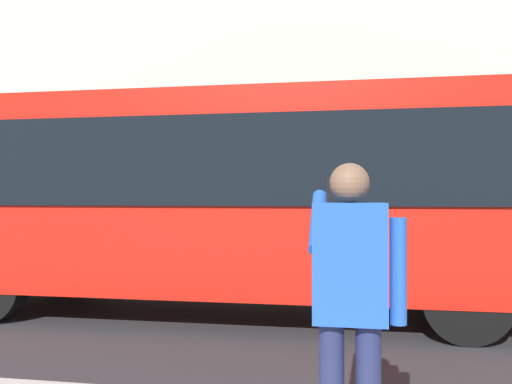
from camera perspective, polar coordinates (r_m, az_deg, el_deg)
ground_plane at (r=7.58m, az=6.48°, el=-13.17°), size 60.00×60.00×0.00m
building_facade_far at (r=14.83m, az=8.07°, el=16.47°), size 28.00×1.55×12.00m
red_bus at (r=7.40m, az=-3.22°, el=-0.34°), size 9.05×2.54×3.08m
pedestrian_photographer at (r=2.94m, az=10.41°, el=-10.75°), size 0.53×0.52×1.70m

